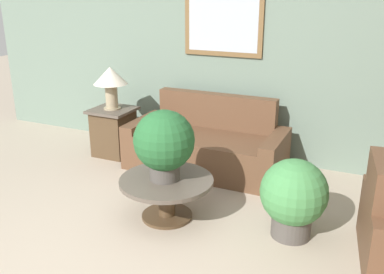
# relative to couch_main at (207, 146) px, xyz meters

# --- Properties ---
(wall_back) EXTENTS (7.78, 0.09, 2.60)m
(wall_back) POSITION_rel_couch_main_xyz_m (0.08, 0.60, 1.02)
(wall_back) COLOR slate
(wall_back) RESTS_ON ground_plane
(couch_main) EXTENTS (1.93, 0.88, 0.89)m
(couch_main) POSITION_rel_couch_main_xyz_m (0.00, 0.00, 0.00)
(couch_main) COLOR brown
(couch_main) RESTS_ON ground_plane
(coffee_table) EXTENTS (0.91, 0.91, 0.41)m
(coffee_table) POSITION_rel_couch_main_xyz_m (0.12, -1.30, 0.01)
(coffee_table) COLOR #4C3823
(coffee_table) RESTS_ON ground_plane
(side_table) EXTENTS (0.54, 0.54, 0.64)m
(side_table) POSITION_rel_couch_main_xyz_m (-1.33, -0.08, 0.04)
(side_table) COLOR #4C3823
(side_table) RESTS_ON ground_plane
(table_lamp) EXTENTS (0.45, 0.45, 0.56)m
(table_lamp) POSITION_rel_couch_main_xyz_m (-1.33, -0.08, 0.75)
(table_lamp) COLOR tan
(table_lamp) RESTS_ON side_table
(potted_plant_on_table) EXTENTS (0.58, 0.58, 0.68)m
(potted_plant_on_table) POSITION_rel_couch_main_xyz_m (0.11, -1.31, 0.50)
(potted_plant_on_table) COLOR #4C4742
(potted_plant_on_table) RESTS_ON coffee_table
(potted_plant_floor) EXTENTS (0.61, 0.61, 0.74)m
(potted_plant_floor) POSITION_rel_couch_main_xyz_m (1.31, -1.13, 0.11)
(potted_plant_floor) COLOR #4C4742
(potted_plant_floor) RESTS_ON ground_plane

